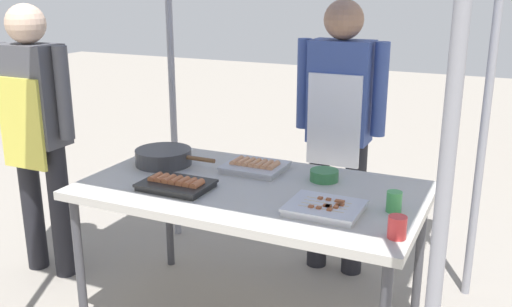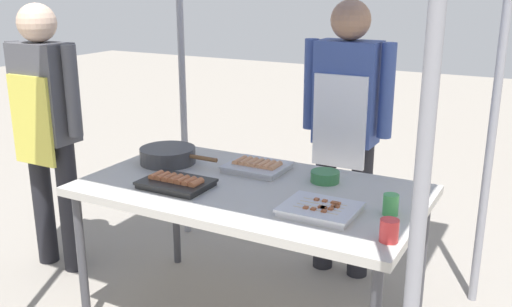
# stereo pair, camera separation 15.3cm
# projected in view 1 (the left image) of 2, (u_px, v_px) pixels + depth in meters

# --- Properties ---
(stall_table) EXTENTS (1.60, 0.90, 0.75)m
(stall_table) POSITION_uv_depth(u_px,v_px,m) (252.00, 197.00, 2.74)
(stall_table) COLOR #B7B2A8
(stall_table) RESTS_ON ground
(tray_grilled_sausages) EXTENTS (0.33, 0.23, 0.05)m
(tray_grilled_sausages) POSITION_uv_depth(u_px,v_px,m) (176.00, 184.00, 2.70)
(tray_grilled_sausages) COLOR black
(tray_grilled_sausages) RESTS_ON stall_table
(tray_meat_skewers) EXTENTS (0.31, 0.26, 0.04)m
(tray_meat_skewers) POSITION_uv_depth(u_px,v_px,m) (325.00, 208.00, 2.43)
(tray_meat_skewers) COLOR silver
(tray_meat_skewers) RESTS_ON stall_table
(tray_pork_links) EXTENTS (0.30, 0.26, 0.05)m
(tray_pork_links) POSITION_uv_depth(u_px,v_px,m) (255.00, 166.00, 2.96)
(tray_pork_links) COLOR #ADADB2
(tray_pork_links) RESTS_ON stall_table
(cooking_wok) EXTENTS (0.46, 0.30, 0.08)m
(cooking_wok) POSITION_uv_depth(u_px,v_px,m) (164.00, 156.00, 3.05)
(cooking_wok) COLOR #38383A
(cooking_wok) RESTS_ON stall_table
(condiment_bowl) EXTENTS (0.14, 0.14, 0.05)m
(condiment_bowl) POSITION_uv_depth(u_px,v_px,m) (324.00, 175.00, 2.80)
(condiment_bowl) COLOR #33723F
(condiment_bowl) RESTS_ON stall_table
(drink_cup_near_edge) EXTENTS (0.07, 0.07, 0.09)m
(drink_cup_near_edge) POSITION_uv_depth(u_px,v_px,m) (397.00, 227.00, 2.17)
(drink_cup_near_edge) COLOR red
(drink_cup_near_edge) RESTS_ON stall_table
(drink_cup_by_wok) EXTENTS (0.07, 0.07, 0.09)m
(drink_cup_by_wok) POSITION_uv_depth(u_px,v_px,m) (394.00, 202.00, 2.42)
(drink_cup_by_wok) COLOR #3F994C
(drink_cup_by_wok) RESTS_ON stall_table
(vendor_woman) EXTENTS (0.52, 0.23, 1.59)m
(vendor_woman) POSITION_uv_depth(u_px,v_px,m) (339.00, 118.00, 3.26)
(vendor_woman) COLOR black
(vendor_woman) RESTS_ON ground
(customer_nearby) EXTENTS (0.52, 0.23, 1.57)m
(customer_nearby) POSITION_uv_depth(u_px,v_px,m) (36.00, 121.00, 3.24)
(customer_nearby) COLOR black
(customer_nearby) RESTS_ON ground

